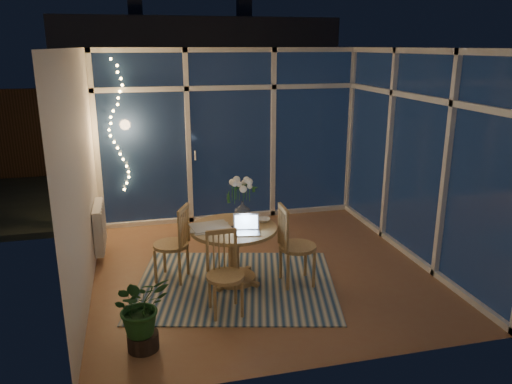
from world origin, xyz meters
TOP-DOWN VIEW (x-y plane):
  - floor at (0.00, 0.00)m, footprint 4.00×4.00m
  - ceiling at (0.00, 0.00)m, footprint 4.00×4.00m
  - wall_back at (0.00, 2.00)m, footprint 4.00×0.04m
  - wall_front at (0.00, -2.00)m, footprint 4.00×0.04m
  - wall_left at (-2.00, 0.00)m, footprint 0.04×4.00m
  - wall_right at (2.00, 0.00)m, footprint 0.04×4.00m
  - window_wall_back at (0.00, 1.96)m, footprint 4.00×0.10m
  - window_wall_right at (1.96, 0.00)m, footprint 0.10×4.00m
  - radiator at (-1.94, 0.90)m, footprint 0.10×0.70m
  - fairy_lights at (-1.65, 1.88)m, footprint 0.24×0.10m
  - garden_patio at (0.50, 5.00)m, footprint 12.00×6.00m
  - garden_fence at (0.00, 5.50)m, footprint 11.00×0.08m
  - neighbour_roof at (0.30, 8.50)m, footprint 7.00×3.00m
  - garden_shrubs at (-0.80, 3.40)m, footprint 0.90×0.90m
  - rug at (-0.41, -0.34)m, footprint 2.59×2.27m
  - dining_table at (-0.41, -0.24)m, footprint 1.19×1.19m
  - chair_left at (-1.10, -0.02)m, footprint 0.56×0.56m
  - chair_right at (0.27, -0.46)m, footprint 0.45×0.45m
  - chair_front at (-0.64, -0.92)m, footprint 0.42×0.42m
  - laptop at (-0.31, -0.47)m, footprint 0.32×0.29m
  - flower_vase at (-0.25, 0.06)m, footprint 0.24×0.24m
  - bowl at (-0.04, -0.14)m, footprint 0.18×0.18m
  - newspapers at (-0.70, -0.22)m, footprint 0.42×0.33m
  - phone at (-0.46, -0.26)m, footprint 0.13×0.08m
  - potted_plant at (-1.47, -1.36)m, footprint 0.67×0.63m

SIDE VIEW (x-z plane):
  - garden_patio at x=0.50m, z-range -0.11..-0.01m
  - floor at x=0.00m, z-range 0.00..0.00m
  - rug at x=-0.41m, z-range 0.00..0.01m
  - dining_table at x=-0.41m, z-range 0.00..0.67m
  - potted_plant at x=-1.47m, z-range 0.00..0.76m
  - radiator at x=-1.94m, z-range 0.11..0.69m
  - chair_front at x=-0.64m, z-range 0.00..0.87m
  - garden_shrubs at x=-0.80m, z-range 0.00..0.90m
  - chair_left at x=-1.10m, z-range 0.00..0.91m
  - chair_right at x=0.27m, z-range 0.00..0.96m
  - phone at x=-0.46m, z-range 0.67..0.68m
  - newspapers at x=-0.70m, z-range 0.67..0.69m
  - bowl at x=-0.04m, z-range 0.67..0.71m
  - laptop at x=-0.31m, z-range 0.67..0.88m
  - flower_vase at x=-0.25m, z-range 0.67..0.88m
  - garden_fence at x=0.00m, z-range 0.00..1.80m
  - wall_back at x=0.00m, z-range 0.00..2.60m
  - wall_front at x=0.00m, z-range 0.00..2.60m
  - wall_left at x=-2.00m, z-range 0.00..2.60m
  - wall_right at x=2.00m, z-range 0.00..2.60m
  - window_wall_back at x=0.00m, z-range 0.00..2.60m
  - window_wall_right at x=1.96m, z-range 0.00..2.60m
  - fairy_lights at x=-1.65m, z-range 0.60..2.45m
  - neighbour_roof at x=0.30m, z-range 1.10..3.30m
  - ceiling at x=0.00m, z-range 2.60..2.60m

